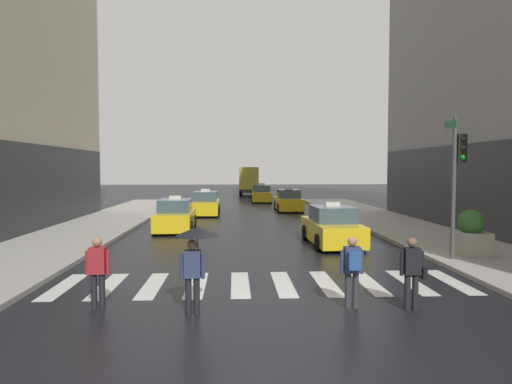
# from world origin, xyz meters

# --- Properties ---
(ground_plane) EXTENTS (160.00, 160.00, 0.00)m
(ground_plane) POSITION_xyz_m (0.00, 0.00, 0.00)
(ground_plane) COLOR black
(crosswalk_markings) EXTENTS (11.30, 2.80, 0.01)m
(crosswalk_markings) POSITION_xyz_m (0.00, 3.00, 0.00)
(crosswalk_markings) COLOR silver
(crosswalk_markings) RESTS_ON ground
(traffic_light_pole) EXTENTS (0.44, 0.84, 4.80)m
(traffic_light_pole) POSITION_xyz_m (6.70, 5.39, 3.26)
(traffic_light_pole) COLOR #47474C
(traffic_light_pole) RESTS_ON curb_right
(taxi_lead) EXTENTS (2.04, 4.59, 1.80)m
(taxi_lead) POSITION_xyz_m (3.35, 9.31, 0.72)
(taxi_lead) COLOR yellow
(taxi_lead) RESTS_ON ground
(taxi_second) EXTENTS (1.99, 4.57, 1.80)m
(taxi_second) POSITION_xyz_m (-3.78, 13.94, 0.72)
(taxi_second) COLOR yellow
(taxi_second) RESTS_ON ground
(taxi_third) EXTENTS (1.96, 4.55, 1.80)m
(taxi_third) POSITION_xyz_m (-2.72, 21.66, 0.72)
(taxi_third) COLOR yellow
(taxi_third) RESTS_ON ground
(taxi_fourth) EXTENTS (1.94, 4.54, 1.80)m
(taxi_fourth) POSITION_xyz_m (3.36, 24.37, 0.72)
(taxi_fourth) COLOR yellow
(taxi_fourth) RESTS_ON ground
(taxi_fifth) EXTENTS (2.06, 4.60, 1.80)m
(taxi_fifth) POSITION_xyz_m (1.88, 33.36, 0.72)
(taxi_fifth) COLOR yellow
(taxi_fifth) RESTS_ON ground
(box_truck) EXTENTS (2.57, 7.63, 3.35)m
(box_truck) POSITION_xyz_m (1.08, 44.01, 1.85)
(box_truck) COLOR #2D2D2D
(box_truck) RESTS_ON ground
(pedestrian_with_umbrella) EXTENTS (0.96, 0.96, 1.94)m
(pedestrian_with_umbrella) POSITION_xyz_m (-1.60, 0.51, 1.52)
(pedestrian_with_umbrella) COLOR black
(pedestrian_with_umbrella) RESTS_ON ground
(pedestrian_with_backpack) EXTENTS (0.55, 0.43, 1.65)m
(pedestrian_with_backpack) POSITION_xyz_m (1.93, 0.74, 0.97)
(pedestrian_with_backpack) COLOR #333338
(pedestrian_with_backpack) RESTS_ON ground
(pedestrian_with_handbag) EXTENTS (0.60, 0.24, 1.65)m
(pedestrian_with_handbag) POSITION_xyz_m (3.25, 0.57, 0.93)
(pedestrian_with_handbag) COLOR black
(pedestrian_with_handbag) RESTS_ON ground
(pedestrian_plain_coat) EXTENTS (0.55, 0.24, 1.65)m
(pedestrian_plain_coat) POSITION_xyz_m (-3.86, 0.98, 0.94)
(pedestrian_plain_coat) COLOR black
(pedestrian_plain_coat) RESTS_ON ground
(planter_near_corner) EXTENTS (1.10, 1.10, 1.60)m
(planter_near_corner) POSITION_xyz_m (7.64, 6.13, 0.87)
(planter_near_corner) COLOR #A8A399
(planter_near_corner) RESTS_ON curb_right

